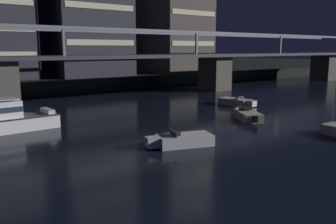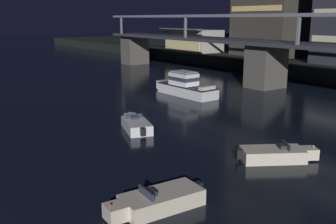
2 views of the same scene
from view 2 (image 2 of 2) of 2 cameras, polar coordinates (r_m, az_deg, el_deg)
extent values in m
cube|color=#4C4944|center=(77.37, -4.95, 9.19)|extent=(3.60, 4.40, 5.55)
cube|color=#4C4944|center=(51.62, 14.33, 6.58)|extent=(3.60, 4.40, 5.55)
cube|color=slate|center=(75.72, -6.97, 12.70)|extent=(0.30, 0.30, 3.20)
cube|color=slate|center=(58.94, 2.61, 12.53)|extent=(0.30, 0.30, 3.20)
cube|color=slate|center=(44.88, 18.82, 11.46)|extent=(0.30, 0.30, 3.20)
cube|color=#F2D172|center=(70.26, 12.80, 14.78)|extent=(11.27, 0.10, 0.90)
cube|color=#B2AD9E|center=(81.09, 3.83, 10.57)|extent=(12.00, 6.00, 4.40)
cube|color=#EAD88C|center=(79.23, 2.09, 10.20)|extent=(11.20, 0.10, 2.64)
cube|color=#4C4C51|center=(78.77, 1.78, 12.21)|extent=(12.40, 1.60, 0.30)
cube|color=silver|center=(45.15, 2.82, 3.22)|extent=(8.11, 2.96, 1.20)
cube|color=silver|center=(48.62, -0.68, 4.09)|extent=(1.16, 1.48, 1.04)
cube|color=black|center=(45.05, 2.83, 3.91)|extent=(8.19, 3.04, 0.10)
cube|color=white|center=(45.38, 2.34, 4.95)|extent=(3.29, 2.24, 1.40)
cube|color=#283342|center=(45.37, 2.35, 5.01)|extent=(3.33, 2.28, 0.44)
cube|color=silver|center=(45.26, 2.36, 6.01)|extent=(2.96, 2.02, 0.08)
cube|color=#B7B2A8|center=(42.53, 5.83, 3.59)|extent=(0.69, 2.10, 0.36)
cube|color=beige|center=(18.74, -0.91, -12.93)|extent=(2.02, 4.00, 0.80)
cube|color=beige|center=(17.73, -7.79, -14.53)|extent=(1.04, 0.95, 0.70)
cube|color=#283342|center=(18.11, -3.27, -11.92)|extent=(1.35, 0.18, 0.36)
cube|color=#262628|center=(18.24, -2.56, -11.91)|extent=(0.58, 0.43, 0.24)
cube|color=black|center=(19.79, 4.53, -11.15)|extent=(0.38, 0.38, 0.60)
sphere|color=red|center=(17.45, -8.60, -13.47)|extent=(0.12, 0.12, 0.12)
cube|color=silver|center=(31.09, -4.70, -2.02)|extent=(4.28, 2.93, 0.80)
cube|color=silver|center=(33.35, -5.60, -0.87)|extent=(1.16, 1.22, 0.70)
cube|color=#283342|center=(31.74, -5.06, -0.62)|extent=(0.52, 1.31, 0.36)
cube|color=#262628|center=(31.52, -4.96, -0.83)|extent=(0.55, 0.66, 0.24)
cube|color=black|center=(29.04, -3.77, -2.94)|extent=(0.45, 0.45, 0.60)
sphere|color=#33D84C|center=(33.48, -5.71, -0.05)|extent=(0.12, 0.12, 0.12)
cube|color=beige|center=(25.39, 15.27, -6.12)|extent=(3.56, 4.28, 0.80)
cube|color=beige|center=(26.26, 20.25, -5.72)|extent=(1.31, 1.28, 0.70)
cube|color=#283342|center=(25.50, 17.16, -4.79)|extent=(1.21, 0.78, 0.36)
cube|color=#262628|center=(25.43, 16.62, -4.95)|extent=(0.69, 0.63, 0.24)
cube|color=black|center=(24.73, 10.54, -6.15)|extent=(0.49, 0.49, 0.60)
sphere|color=beige|center=(26.23, 20.83, -4.80)|extent=(0.12, 0.12, 0.12)
camera|label=1|loc=(41.58, -41.04, 7.69)|focal=37.86mm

